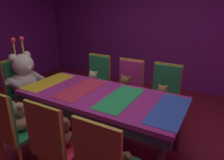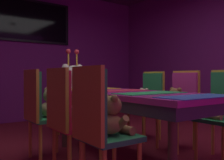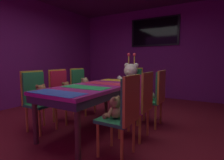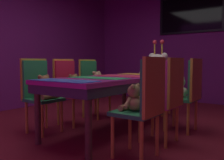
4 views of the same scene
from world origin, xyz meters
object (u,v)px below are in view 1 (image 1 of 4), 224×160
(teddy_left_2, at_px, (21,118))
(teddy_right_1, at_px, (125,87))
(banquet_table, at_px, (100,100))
(king_teddy_bear, at_px, (25,76))
(teddy_right_0, at_px, (162,96))
(chair_left_1, at_px, (53,140))
(chair_right_0, at_px, (165,91))
(chair_right_1, at_px, (129,84))
(teddy_left_1, at_px, (64,133))
(teddy_right_2, at_px, (93,80))
(throne_chair, at_px, (19,83))
(chair_left_2, at_px, (8,124))
(teddy_left_0, at_px, (112,151))
(chair_right_2, at_px, (98,77))

(teddy_left_2, relative_size, teddy_right_1, 1.04)
(banquet_table, height_order, king_teddy_bear, king_teddy_bear)
(teddy_right_0, xyz_separation_m, king_teddy_bear, (-0.69, 1.96, 0.17))
(chair_left_1, bearing_deg, teddy_right_0, -20.45)
(chair_right_0, height_order, chair_right_1, same)
(teddy_left_1, bearing_deg, teddy_right_2, 24.11)
(banquet_table, distance_m, chair_right_0, 1.02)
(throne_chair, bearing_deg, chair_left_2, -41.25)
(teddy_left_0, relative_size, king_teddy_bear, 0.38)
(chair_left_1, xyz_separation_m, teddy_left_1, (0.14, -0.00, -0.01))
(teddy_right_1, bearing_deg, teddy_left_2, -22.95)
(teddy_left_1, height_order, chair_right_2, chair_right_2)
(teddy_right_1, distance_m, king_teddy_bear, 1.55)
(teddy_left_1, height_order, chair_left_2, chair_left_2)
(teddy_left_1, relative_size, teddy_right_1, 0.96)
(chair_right_2, distance_m, throne_chair, 1.27)
(teddy_left_2, height_order, chair_right_0, chair_right_0)
(teddy_left_1, xyz_separation_m, teddy_left_2, (-0.03, 0.59, 0.01))
(chair_left_1, bearing_deg, teddy_right_1, 0.14)
(teddy_left_2, xyz_separation_m, chair_right_2, (1.56, 0.03, -0.00))
(banquet_table, xyz_separation_m, teddy_left_1, (-0.67, -0.02, -0.06))
(banquet_table, bearing_deg, chair_right_1, -1.03)
(chair_right_0, height_order, throne_chair, same)
(teddy_right_1, xyz_separation_m, throne_chair, (-0.68, 1.56, 0.00))
(chair_left_1, bearing_deg, teddy_left_1, -0.00)
(chair_left_2, bearing_deg, teddy_left_2, 0.00)
(teddy_right_0, bearing_deg, chair_left_2, -36.68)
(banquet_table, relative_size, teddy_left_0, 6.09)
(chair_left_2, xyz_separation_m, throne_chair, (0.85, 0.97, 0.00))
(teddy_left_0, height_order, teddy_left_2, teddy_left_2)
(teddy_right_0, xyz_separation_m, chair_right_2, (0.16, 1.18, 0.02))
(chair_right_1, relative_size, king_teddy_bear, 1.13)
(teddy_right_1, relative_size, chair_right_2, 0.34)
(throne_chair, bearing_deg, chair_left_1, -27.64)
(chair_right_1, bearing_deg, chair_left_2, -19.26)
(chair_right_0, bearing_deg, chair_right_2, -90.88)
(chair_left_2, bearing_deg, teddy_right_2, 1.11)
(teddy_left_0, height_order, throne_chair, throne_chair)
(teddy_right_1, distance_m, teddy_right_2, 0.62)
(chair_right_1, distance_m, teddy_right_2, 0.63)
(banquet_table, relative_size, chair_right_0, 2.05)
(chair_left_1, height_order, chair_right_2, same)
(banquet_table, relative_size, king_teddy_bear, 2.31)
(teddy_left_1, distance_m, throne_chair, 1.70)
(banquet_table, bearing_deg, chair_right_2, 35.10)
(banquet_table, bearing_deg, king_teddy_bear, 90.00)
(chair_left_2, relative_size, teddy_left_2, 2.84)
(chair_right_1, xyz_separation_m, throne_chair, (-0.82, 1.56, 0.00))
(teddy_left_1, relative_size, chair_left_2, 0.32)
(banquet_table, relative_size, teddy_right_2, 6.67)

